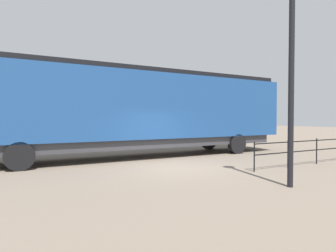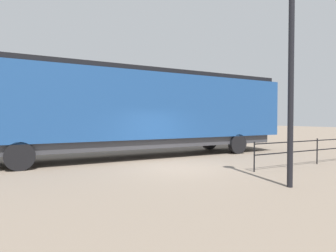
% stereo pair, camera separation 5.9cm
% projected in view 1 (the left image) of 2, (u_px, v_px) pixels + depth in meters
% --- Properties ---
extents(ground_plane, '(120.00, 120.00, 0.00)m').
position_uv_depth(ground_plane, '(176.00, 167.00, 11.29)').
color(ground_plane, '#756656').
extents(locomotive, '(2.93, 16.94, 4.43)m').
position_uv_depth(locomotive, '(149.00, 109.00, 14.56)').
color(locomotive, navy).
rests_on(locomotive, ground_plane).
extents(lamp_post, '(0.47, 0.47, 6.75)m').
position_uv_depth(lamp_post, '(292.00, 30.00, 7.96)').
color(lamp_post, black).
rests_on(lamp_post, ground_plane).
extents(platform_fence, '(0.05, 9.36, 1.12)m').
position_uv_depth(platform_fence, '(330.00, 146.00, 12.62)').
color(platform_fence, black).
rests_on(platform_fence, ground_plane).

